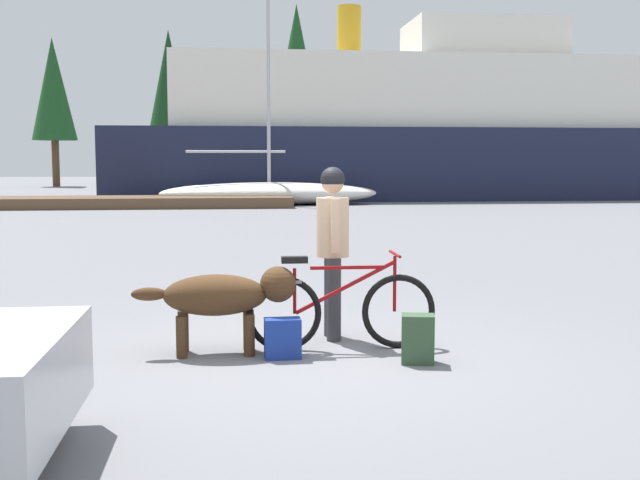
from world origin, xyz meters
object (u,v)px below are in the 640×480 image
object	(u,v)px
handbag_pannier	(283,338)
backpack	(418,339)
bicycle	(340,309)
sailboat_moored	(269,192)
ferry_boat	(424,132)
dog	(225,296)
person_cyclist	(333,236)

from	to	relation	value
handbag_pannier	backpack	bearing A→B (deg)	-14.73
bicycle	sailboat_moored	distance (m)	23.92
ferry_boat	sailboat_moored	bearing A→B (deg)	-146.05
bicycle	ferry_boat	world-z (taller)	ferry_boat
dog	handbag_pannier	xyz separation A→B (m)	(0.51, -0.23, -0.35)
dog	backpack	distance (m)	1.77
bicycle	ferry_boat	distance (m)	30.18
dog	handbag_pannier	world-z (taller)	dog
backpack	handbag_pannier	bearing A→B (deg)	165.27
dog	sailboat_moored	xyz separation A→B (m)	(1.58, 23.95, -0.04)
dog	backpack	xyz separation A→B (m)	(1.66, -0.53, -0.32)
person_cyclist	dog	bearing A→B (deg)	-154.50
ferry_boat	sailboat_moored	distance (m)	9.41
ferry_boat	sailboat_moored	xyz separation A→B (m)	(-7.51, -5.05, -2.59)
bicycle	backpack	distance (m)	0.84
handbag_pannier	dog	bearing A→B (deg)	156.07
dog	backpack	world-z (taller)	dog
dog	ferry_boat	bearing A→B (deg)	72.61
dog	sailboat_moored	size ratio (longest dim) A/B	0.17
ferry_boat	person_cyclist	bearing A→B (deg)	-105.74
bicycle	backpack	bearing A→B (deg)	-43.09
dog	handbag_pannier	bearing A→B (deg)	-23.93
bicycle	sailboat_moored	xyz separation A→B (m)	(0.52, 23.92, 0.11)
backpack	sailboat_moored	size ratio (longest dim) A/B	0.05
bicycle	handbag_pannier	distance (m)	0.64
person_cyclist	backpack	xyz separation A→B (m)	(0.61, -1.03, -0.80)
bicycle	person_cyclist	bearing A→B (deg)	91.25
handbag_pannier	person_cyclist	bearing A→B (deg)	53.27
handbag_pannier	ferry_boat	size ratio (longest dim) A/B	0.01
bicycle	person_cyclist	world-z (taller)	person_cyclist
backpack	ferry_boat	distance (m)	30.59
dog	ferry_boat	world-z (taller)	ferry_boat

